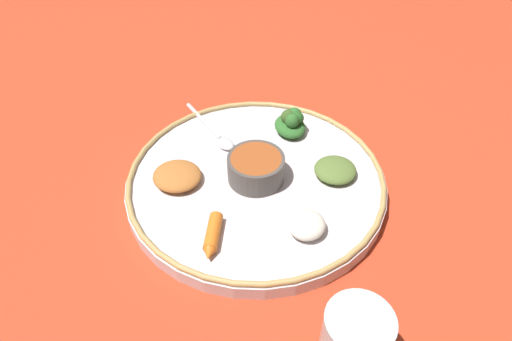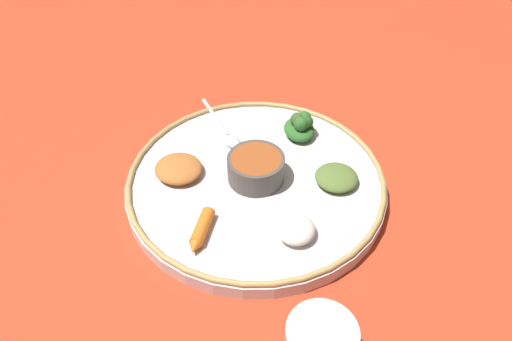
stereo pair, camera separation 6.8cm
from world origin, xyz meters
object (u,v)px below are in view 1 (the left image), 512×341
at_px(center_bowl, 256,167).
at_px(greens_pile, 291,123).
at_px(carrot_near_spoon, 212,236).
at_px(spoon, 216,134).

height_order(center_bowl, greens_pile, greens_pile).
bearing_deg(carrot_near_spoon, spoon, -34.41).
xyz_separation_m(center_bowl, greens_pile, (0.05, -0.11, -0.00)).
relative_size(center_bowl, carrot_near_spoon, 1.29).
height_order(center_bowl, carrot_near_spoon, center_bowl).
bearing_deg(spoon, center_bowl, 176.37).
height_order(greens_pile, carrot_near_spoon, greens_pile).
xyz_separation_m(center_bowl, spoon, (0.12, -0.01, -0.02)).
xyz_separation_m(spoon, greens_pile, (-0.06, -0.10, 0.01)).
bearing_deg(carrot_near_spoon, center_bowl, -62.60).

